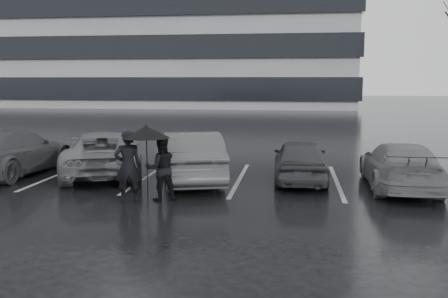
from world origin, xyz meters
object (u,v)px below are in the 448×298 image
Objects in this scene: car_main at (300,160)px; car_west_b at (103,153)px; car_west_c at (11,152)px; car_east at (400,166)px; pedestrian_left at (128,166)px; car_west_a at (191,157)px; pedestrian_right at (161,168)px.

car_west_b is (-5.99, 0.23, 0.05)m from car_main.
car_west_b is at bearing -4.17° from car_main.
car_east is at bearing -179.24° from car_west_c.
pedestrian_left reaches higher than car_east.
pedestrian_right reaches higher than car_west_a.
car_west_c is at bearing -1.31° from car_east.
car_west_b is at bearing -30.01° from car_west_a.
car_main is 0.75× the size of car_west_c.
car_main is 0.83× the size of car_west_a.
car_west_b is 3.77m from pedestrian_left.
pedestrian_left is (4.68, -2.83, 0.16)m from car_west_c.
car_west_b reaches higher than car_east.
car_east is (5.71, -0.11, -0.10)m from car_west_a.
car_west_a is at bearing 179.89° from car_west_c.
car_main is 4.32m from pedestrian_right.
car_west_a reaches higher than car_east.
car_west_b is 3.97m from pedestrian_right.
car_west_b is at bearing -71.68° from pedestrian_right.
car_east is at bearing 162.27° from car_west_a.
car_west_a is 5.70m from car_west_c.
car_west_a is 0.91× the size of car_west_b.
car_west_c is at bearing -19.45° from car_west_a.
car_west_a reaches higher than car_main.
car_west_c reaches higher than car_east.
car_main is at bearing -164.33° from pedestrian_right.
car_west_b is 2.78× the size of pedestrian_left.
pedestrian_left is at bearing 101.29° from car_west_b.
car_east is 6.36m from pedestrian_right.
car_main is 3.11m from car_west_a.
car_west_c reaches higher than car_main.
car_west_b is at bearing -80.81° from pedestrian_left.
car_main is at bearing 158.56° from car_west_b.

